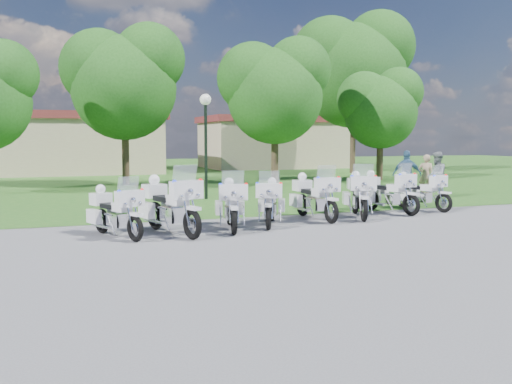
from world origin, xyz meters
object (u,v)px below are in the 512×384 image
object	(u,v)px
motorcycle_0	(115,211)
motorcycle_5	(359,194)
motorcycle_6	(387,191)
motorcycle_3	(271,201)
motorcycle_4	(314,196)
motorcycle_1	(170,204)
motorcycle_7	(420,191)
lamp_post	(206,120)
bystander_c	(407,175)
bystander_b	(436,175)
bystander_a	(426,176)
motorcycle_2	(231,204)

from	to	relation	value
motorcycle_0	motorcycle_5	xyz separation A→B (m)	(7.37, 1.07, 0.06)
motorcycle_0	motorcycle_6	bearing A→B (deg)	168.14
motorcycle_3	motorcycle_4	size ratio (longest dim) A/B	0.87
motorcycle_3	motorcycle_5	xyz separation A→B (m)	(3.08, 0.49, 0.05)
motorcycle_1	motorcycle_4	bearing A→B (deg)	176.40
motorcycle_7	lamp_post	xyz separation A→B (m)	(-5.93, 5.58, 2.47)
motorcycle_7	motorcycle_6	bearing A→B (deg)	-6.98
bystander_c	bystander_b	bearing A→B (deg)	-166.87
motorcycle_1	bystander_a	distance (m)	12.88
motorcycle_1	motorcycle_6	world-z (taller)	motorcycle_1
motorcycle_7	lamp_post	bearing A→B (deg)	-59.80
motorcycle_1	motorcycle_6	distance (m)	7.62
motorcycle_0	motorcycle_2	xyz separation A→B (m)	(3.03, 0.21, 0.03)
bystander_b	motorcycle_5	bearing A→B (deg)	-15.54
motorcycle_1	motorcycle_2	xyz separation A→B (m)	(1.68, 0.20, -0.07)
motorcycle_5	bystander_c	world-z (taller)	bystander_c
bystander_a	motorcycle_0	bearing A→B (deg)	58.72
motorcycle_3	bystander_c	xyz separation A→B (m)	(7.53, 4.47, 0.31)
motorcycle_0	motorcycle_4	bearing A→B (deg)	167.94
lamp_post	motorcycle_7	bearing A→B (deg)	-43.22
motorcycle_2	bystander_a	distance (m)	11.28
motorcycle_3	motorcycle_7	distance (m)	6.07
motorcycle_6	motorcycle_4	bearing A→B (deg)	-1.89
motorcycle_5	motorcycle_0	bearing A→B (deg)	29.76
motorcycle_0	lamp_post	size ratio (longest dim) A/B	0.52
lamp_post	motorcycle_5	bearing A→B (deg)	-64.37
lamp_post	bystander_c	xyz separation A→B (m)	(7.55, -2.47, -2.15)
motorcycle_0	motorcycle_3	bearing A→B (deg)	164.79
motorcycle_5	lamp_post	xyz separation A→B (m)	(-3.10, 6.45, 2.41)
motorcycle_0	motorcycle_6	size ratio (longest dim) A/B	0.89
motorcycle_4	lamp_post	size ratio (longest dim) A/B	0.60
motorcycle_1	motorcycle_4	xyz separation A→B (m)	(4.54, 1.11, -0.05)
motorcycle_0	bystander_b	distance (m)	13.90
motorcycle_1	bystander_a	bearing A→B (deg)	-172.31
motorcycle_7	bystander_a	distance (m)	4.50
motorcycle_3	motorcycle_6	distance (m)	4.62
motorcycle_3	motorcycle_2	bearing A→B (deg)	40.53
motorcycle_7	lamp_post	distance (m)	8.51
motorcycle_4	bystander_a	bearing A→B (deg)	-151.73
bystander_b	bystander_c	bearing A→B (deg)	-60.27
bystander_c	motorcycle_5	bearing A→B (deg)	66.29
motorcycle_1	motorcycle_4	world-z (taller)	motorcycle_1
motorcycle_7	bystander_a	world-z (taller)	bystander_a
motorcycle_4	bystander_b	bearing A→B (deg)	-155.78
motorcycle_6	motorcycle_2	bearing A→B (deg)	1.24
motorcycle_2	motorcycle_4	distance (m)	3.00
motorcycle_4	motorcycle_0	bearing A→B (deg)	7.76
motorcycle_3	motorcycle_7	xyz separation A→B (m)	(5.91, 1.37, -0.01)
motorcycle_4	bystander_c	size ratio (longest dim) A/B	1.28
motorcycle_0	bystander_b	size ratio (longest dim) A/B	1.15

